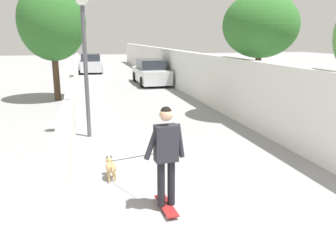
{
  "coord_description": "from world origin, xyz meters",
  "views": [
    {
      "loc": [
        -2.98,
        2.44,
        2.91
      ],
      "look_at": [
        5.01,
        0.35,
        1.0
      ],
      "focal_mm": 35.08,
      "sensor_mm": 36.0,
      "label": 1
    }
  ],
  "objects_px": {
    "person_skateboarder": "(166,149)",
    "tree_right_far": "(260,26)",
    "lamp_post": "(84,40)",
    "skateboard": "(166,206)",
    "tree_left_mid": "(52,22)",
    "car_far": "(90,64)",
    "car_near": "(151,73)",
    "dog": "(111,166)"
  },
  "relations": [
    {
      "from": "dog",
      "to": "car_far",
      "type": "height_order",
      "value": "car_far"
    },
    {
      "from": "tree_left_mid",
      "to": "tree_right_far",
      "type": "xyz_separation_m",
      "value": [
        -5.5,
        -7.21,
        -0.28
      ]
    },
    {
      "from": "tree_right_far",
      "to": "lamp_post",
      "type": "height_order",
      "value": "tree_right_far"
    },
    {
      "from": "tree_right_far",
      "to": "dog",
      "type": "xyz_separation_m",
      "value": [
        -3.98,
        5.56,
        -3.0
      ]
    },
    {
      "from": "car_far",
      "to": "tree_left_mid",
      "type": "bearing_deg",
      "value": 171.32
    },
    {
      "from": "skateboard",
      "to": "person_skateboarder",
      "type": "bearing_deg",
      "value": -135.0
    },
    {
      "from": "dog",
      "to": "car_far",
      "type": "bearing_deg",
      "value": -0.61
    },
    {
      "from": "tree_left_mid",
      "to": "car_far",
      "type": "height_order",
      "value": "tree_left_mid"
    },
    {
      "from": "dog",
      "to": "person_skateboarder",
      "type": "bearing_deg",
      "value": -151.93
    },
    {
      "from": "tree_left_mid",
      "to": "car_far",
      "type": "relative_size",
      "value": 1.34
    },
    {
      "from": "skateboard",
      "to": "car_far",
      "type": "height_order",
      "value": "car_far"
    },
    {
      "from": "lamp_post",
      "to": "skateboard",
      "type": "relative_size",
      "value": 5.05
    },
    {
      "from": "tree_right_far",
      "to": "car_near",
      "type": "xyz_separation_m",
      "value": [
        9.77,
        1.85,
        -2.56
      ]
    },
    {
      "from": "skateboard",
      "to": "person_skateboarder",
      "type": "xyz_separation_m",
      "value": [
        -0.0,
        -0.0,
        1.03
      ]
    },
    {
      "from": "car_near",
      "to": "car_far",
      "type": "xyz_separation_m",
      "value": [
        8.06,
        3.47,
        -0.0
      ]
    },
    {
      "from": "lamp_post",
      "to": "skateboard",
      "type": "height_order",
      "value": "lamp_post"
    },
    {
      "from": "lamp_post",
      "to": "skateboard",
      "type": "bearing_deg",
      "value": -166.04
    },
    {
      "from": "tree_right_far",
      "to": "car_far",
      "type": "distance_m",
      "value": 18.78
    },
    {
      "from": "tree_left_mid",
      "to": "skateboard",
      "type": "distance_m",
      "value": 11.79
    },
    {
      "from": "skateboard",
      "to": "dog",
      "type": "height_order",
      "value": "dog"
    },
    {
      "from": "dog",
      "to": "car_near",
      "type": "height_order",
      "value": "car_near"
    },
    {
      "from": "tree_left_mid",
      "to": "skateboard",
      "type": "relative_size",
      "value": 6.55
    },
    {
      "from": "tree_right_far",
      "to": "lamp_post",
      "type": "distance_m",
      "value": 5.99
    },
    {
      "from": "car_near",
      "to": "tree_right_far",
      "type": "bearing_deg",
      "value": -169.26
    },
    {
      "from": "tree_left_mid",
      "to": "person_skateboarder",
      "type": "bearing_deg",
      "value": -167.42
    },
    {
      "from": "car_near",
      "to": "tree_left_mid",
      "type": "bearing_deg",
      "value": 128.56
    },
    {
      "from": "car_far",
      "to": "dog",
      "type": "bearing_deg",
      "value": 179.39
    },
    {
      "from": "tree_right_far",
      "to": "lamp_post",
      "type": "xyz_separation_m",
      "value": [
        -0.78,
        5.93,
        -0.46
      ]
    },
    {
      "from": "skateboard",
      "to": "person_skateboarder",
      "type": "distance_m",
      "value": 1.03
    },
    {
      "from": "tree_left_mid",
      "to": "car_far",
      "type": "distance_m",
      "value": 12.79
    },
    {
      "from": "person_skateboarder",
      "to": "dog",
      "type": "bearing_deg",
      "value": 28.07
    },
    {
      "from": "tree_left_mid",
      "to": "tree_right_far",
      "type": "bearing_deg",
      "value": -127.35
    },
    {
      "from": "skateboard",
      "to": "dog",
      "type": "bearing_deg",
      "value": 28.07
    },
    {
      "from": "person_skateboarder",
      "to": "tree_right_far",
      "type": "bearing_deg",
      "value": -40.9
    },
    {
      "from": "lamp_post",
      "to": "dog",
      "type": "height_order",
      "value": "lamp_post"
    },
    {
      "from": "tree_left_mid",
      "to": "lamp_post",
      "type": "xyz_separation_m",
      "value": [
        -6.28,
        -1.28,
        -0.73
      ]
    },
    {
      "from": "person_skateboarder",
      "to": "car_far",
      "type": "distance_m",
      "value": 23.33
    },
    {
      "from": "car_far",
      "to": "person_skateboarder",
      "type": "bearing_deg",
      "value": -178.6
    },
    {
      "from": "dog",
      "to": "tree_right_far",
      "type": "bearing_deg",
      "value": -54.38
    },
    {
      "from": "lamp_post",
      "to": "dog",
      "type": "xyz_separation_m",
      "value": [
        -3.2,
        -0.37,
        -2.55
      ]
    },
    {
      "from": "tree_right_far",
      "to": "car_near",
      "type": "height_order",
      "value": "tree_right_far"
    },
    {
      "from": "tree_right_far",
      "to": "car_near",
      "type": "bearing_deg",
      "value": 10.74
    }
  ]
}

